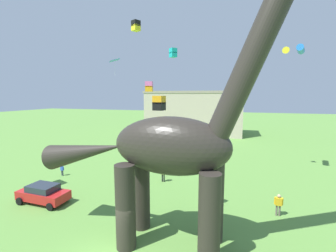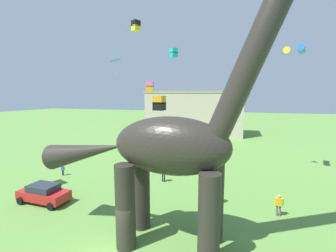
{
  "view_description": "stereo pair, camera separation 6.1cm",
  "coord_description": "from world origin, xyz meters",
  "px_view_note": "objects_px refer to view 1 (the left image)",
  "views": [
    {
      "loc": [
        6.63,
        -9.55,
        8.83
      ],
      "look_at": [
        2.4,
        4.0,
        6.95
      ],
      "focal_mm": 24.46,
      "sensor_mm": 36.0,
      "label": 1
    },
    {
      "loc": [
        6.69,
        -9.53,
        8.83
      ],
      "look_at": [
        2.4,
        4.0,
        6.95
      ],
      "focal_mm": 24.46,
      "sensor_mm": 36.0,
      "label": 2
    }
  ],
  "objects_px": {
    "person_watching_child": "(163,172)",
    "kite_mid_left": "(159,103)",
    "kite_trailing": "(173,53)",
    "parked_sedan_left": "(43,193)",
    "kite_high_right": "(149,87)",
    "kite_near_high": "(202,132)",
    "person_far_spectator": "(279,203)",
    "kite_near_low": "(115,60)",
    "dinosaur_sculpture": "(170,146)",
    "kite_apex": "(136,26)",
    "person_strolling_adult": "(62,169)",
    "kite_drifting": "(297,49)"
  },
  "relations": [
    {
      "from": "person_watching_child",
      "to": "kite_mid_left",
      "type": "relative_size",
      "value": 1.5
    },
    {
      "from": "person_watching_child",
      "to": "kite_trailing",
      "type": "distance_m",
      "value": 17.66
    },
    {
      "from": "parked_sedan_left",
      "to": "kite_high_right",
      "type": "relative_size",
      "value": 2.95
    },
    {
      "from": "kite_trailing",
      "to": "kite_near_high",
      "type": "bearing_deg",
      "value": -28.9
    },
    {
      "from": "kite_high_right",
      "to": "kite_near_high",
      "type": "distance_m",
      "value": 10.03
    },
    {
      "from": "person_far_spectator",
      "to": "kite_near_low",
      "type": "relative_size",
      "value": 0.75
    },
    {
      "from": "dinosaur_sculpture",
      "to": "kite_mid_left",
      "type": "xyz_separation_m",
      "value": [
        -2.01,
        3.92,
        2.28
      ]
    },
    {
      "from": "person_watching_child",
      "to": "kite_near_low",
      "type": "bearing_deg",
      "value": -100.67
    },
    {
      "from": "kite_apex",
      "to": "kite_mid_left",
      "type": "relative_size",
      "value": 0.53
    },
    {
      "from": "person_strolling_adult",
      "to": "person_far_spectator",
      "type": "height_order",
      "value": "person_far_spectator"
    },
    {
      "from": "dinosaur_sculpture",
      "to": "kite_mid_left",
      "type": "height_order",
      "value": "dinosaur_sculpture"
    },
    {
      "from": "kite_near_low",
      "to": "kite_high_right",
      "type": "distance_m",
      "value": 5.97
    },
    {
      "from": "person_strolling_adult",
      "to": "kite_drifting",
      "type": "bearing_deg",
      "value": -25.1
    },
    {
      "from": "kite_mid_left",
      "to": "kite_drifting",
      "type": "height_order",
      "value": "kite_drifting"
    },
    {
      "from": "kite_mid_left",
      "to": "kite_near_low",
      "type": "relative_size",
      "value": 0.49
    },
    {
      "from": "kite_high_right",
      "to": "person_watching_child",
      "type": "bearing_deg",
      "value": -60.58
    },
    {
      "from": "kite_drifting",
      "to": "kite_near_low",
      "type": "bearing_deg",
      "value": -177.23
    },
    {
      "from": "dinosaur_sculpture",
      "to": "kite_drifting",
      "type": "distance_m",
      "value": 19.77
    },
    {
      "from": "kite_apex",
      "to": "kite_drifting",
      "type": "relative_size",
      "value": 0.23
    },
    {
      "from": "person_far_spectator",
      "to": "kite_mid_left",
      "type": "distance_m",
      "value": 11.5
    },
    {
      "from": "person_far_spectator",
      "to": "kite_trailing",
      "type": "height_order",
      "value": "kite_trailing"
    },
    {
      "from": "kite_trailing",
      "to": "kite_near_high",
      "type": "xyz_separation_m",
      "value": [
        4.79,
        -2.64,
        -10.78
      ]
    },
    {
      "from": "person_watching_child",
      "to": "parked_sedan_left",
      "type": "bearing_deg",
      "value": -25.43
    },
    {
      "from": "kite_mid_left",
      "to": "kite_trailing",
      "type": "relative_size",
      "value": 0.87
    },
    {
      "from": "person_strolling_adult",
      "to": "kite_near_low",
      "type": "bearing_deg",
      "value": 23.66
    },
    {
      "from": "dinosaur_sculpture",
      "to": "kite_drifting",
      "type": "height_order",
      "value": "dinosaur_sculpture"
    },
    {
      "from": "kite_trailing",
      "to": "kite_near_high",
      "type": "relative_size",
      "value": 1.37
    },
    {
      "from": "kite_near_low",
      "to": "kite_mid_left",
      "type": "bearing_deg",
      "value": -47.33
    },
    {
      "from": "person_strolling_adult",
      "to": "kite_mid_left",
      "type": "height_order",
      "value": "kite_mid_left"
    },
    {
      "from": "person_strolling_adult",
      "to": "kite_mid_left",
      "type": "relative_size",
      "value": 1.13
    },
    {
      "from": "person_far_spectator",
      "to": "kite_high_right",
      "type": "bearing_deg",
      "value": 73.35
    },
    {
      "from": "kite_mid_left",
      "to": "kite_drifting",
      "type": "relative_size",
      "value": 0.42
    },
    {
      "from": "kite_mid_left",
      "to": "kite_near_high",
      "type": "height_order",
      "value": "kite_mid_left"
    },
    {
      "from": "kite_apex",
      "to": "kite_trailing",
      "type": "relative_size",
      "value": 0.46
    },
    {
      "from": "dinosaur_sculpture",
      "to": "person_strolling_adult",
      "type": "distance_m",
      "value": 17.51
    },
    {
      "from": "kite_trailing",
      "to": "kite_drifting",
      "type": "relative_size",
      "value": 0.48
    },
    {
      "from": "kite_high_right",
      "to": "kite_near_high",
      "type": "height_order",
      "value": "kite_high_right"
    },
    {
      "from": "person_strolling_adult",
      "to": "kite_apex",
      "type": "xyz_separation_m",
      "value": [
        12.6,
        -7.14,
        12.14
      ]
    },
    {
      "from": "person_watching_child",
      "to": "kite_drifting",
      "type": "xyz_separation_m",
      "value": [
        12.85,
        6.32,
        12.69
      ]
    },
    {
      "from": "kite_apex",
      "to": "kite_high_right",
      "type": "bearing_deg",
      "value": 109.86
    },
    {
      "from": "person_far_spectator",
      "to": "kite_high_right",
      "type": "height_order",
      "value": "kite_high_right"
    },
    {
      "from": "parked_sedan_left",
      "to": "kite_trailing",
      "type": "xyz_separation_m",
      "value": [
        5.95,
        18.11,
        14.09
      ]
    },
    {
      "from": "kite_high_right",
      "to": "kite_apex",
      "type": "bearing_deg",
      "value": -70.14
    },
    {
      "from": "kite_mid_left",
      "to": "kite_near_low",
      "type": "height_order",
      "value": "kite_near_low"
    },
    {
      "from": "dinosaur_sculpture",
      "to": "person_strolling_adult",
      "type": "bearing_deg",
      "value": 123.31
    },
    {
      "from": "person_watching_child",
      "to": "person_strolling_adult",
      "type": "bearing_deg",
      "value": -59.99
    },
    {
      "from": "person_strolling_adult",
      "to": "kite_high_right",
      "type": "xyz_separation_m",
      "value": [
        6.1,
        10.87,
        9.4
      ]
    },
    {
      "from": "kite_trailing",
      "to": "kite_apex",
      "type": "bearing_deg",
      "value": -80.21
    },
    {
      "from": "parked_sedan_left",
      "to": "kite_near_high",
      "type": "bearing_deg",
      "value": 56.33
    },
    {
      "from": "kite_high_right",
      "to": "kite_near_high",
      "type": "xyz_separation_m",
      "value": [
        7.93,
        -1.18,
        -6.03
      ]
    }
  ]
}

